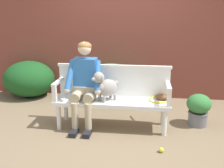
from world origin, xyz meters
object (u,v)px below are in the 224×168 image
at_px(garden_bench, 112,103).
at_px(tennis_ball, 161,150).
at_px(baseball_glove, 162,97).
at_px(tennis_racket, 158,99).
at_px(person_seated, 85,82).
at_px(potted_plant, 199,108).
at_px(dog_on_bench, 105,86).

distance_m(garden_bench, tennis_ball, 1.06).
relative_size(baseball_glove, tennis_ball, 3.33).
bearing_deg(baseball_glove, tennis_ball, -89.45).
bearing_deg(garden_bench, tennis_racket, 6.88).
bearing_deg(person_seated, baseball_glove, 5.41).
bearing_deg(potted_plant, garden_bench, -170.02).
xyz_separation_m(dog_on_bench, tennis_ball, (0.83, -0.64, -0.64)).
distance_m(tennis_racket, baseball_glove, 0.08).
bearing_deg(potted_plant, tennis_racket, -166.78).
height_order(person_seated, tennis_ball, person_seated).
distance_m(dog_on_bench, tennis_racket, 0.83).
distance_m(person_seated, tennis_racket, 1.14).
bearing_deg(tennis_ball, garden_bench, 136.60).
bearing_deg(garden_bench, dog_on_bench, -151.99).
distance_m(dog_on_bench, tennis_ball, 1.22).
height_order(person_seated, potted_plant, person_seated).
bearing_deg(baseball_glove, potted_plant, 15.53).
relative_size(person_seated, potted_plant, 2.58).
distance_m(garden_bench, dog_on_bench, 0.31).
relative_size(person_seated, baseball_glove, 5.98).
xyz_separation_m(person_seated, dog_on_bench, (0.32, -0.04, -0.04)).
relative_size(garden_bench, baseball_glove, 7.93).
relative_size(dog_on_bench, baseball_glove, 2.08).
xyz_separation_m(person_seated, tennis_racket, (1.11, 0.09, -0.26)).
height_order(person_seated, dog_on_bench, person_seated).
bearing_deg(baseball_glove, person_seated, -172.13).
bearing_deg(potted_plant, person_seated, -172.01).
height_order(dog_on_bench, tennis_racket, dog_on_bench).
bearing_deg(garden_bench, tennis_ball, -43.40).
relative_size(garden_bench, tennis_ball, 26.45).
bearing_deg(tennis_racket, potted_plant, 13.22).
xyz_separation_m(garden_bench, person_seated, (-0.42, -0.01, 0.33)).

